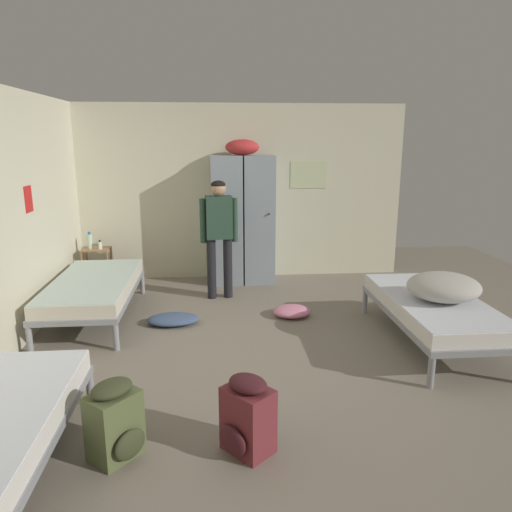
# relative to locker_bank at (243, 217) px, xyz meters

# --- Properties ---
(ground_plane) EXTENTS (9.23, 9.23, 0.00)m
(ground_plane) POSITION_rel_locker_bank_xyz_m (-0.01, -2.60, -0.97)
(ground_plane) COLOR gray
(room_backdrop) EXTENTS (4.88, 5.83, 2.58)m
(room_backdrop) POSITION_rel_locker_bank_xyz_m (-1.31, -1.27, 0.32)
(room_backdrop) COLOR beige
(room_backdrop) RESTS_ON ground_plane
(locker_bank) EXTENTS (0.90, 0.55, 2.07)m
(locker_bank) POSITION_rel_locker_bank_xyz_m (0.00, 0.00, 0.00)
(locker_bank) COLOR #8C99A3
(locker_bank) RESTS_ON ground_plane
(shelf_unit) EXTENTS (0.38, 0.30, 0.57)m
(shelf_unit) POSITION_rel_locker_bank_xyz_m (-2.09, -0.13, -0.62)
(shelf_unit) COLOR #99704C
(shelf_unit) RESTS_ON ground_plane
(bed_left_rear) EXTENTS (0.90, 1.90, 0.49)m
(bed_left_rear) POSITION_rel_locker_bank_xyz_m (-1.84, -1.39, -0.59)
(bed_left_rear) COLOR gray
(bed_left_rear) RESTS_ON ground_plane
(bed_right) EXTENTS (0.90, 1.90, 0.49)m
(bed_right) POSITION_rel_locker_bank_xyz_m (1.82, -2.40, -0.59)
(bed_right) COLOR gray
(bed_right) RESTS_ON ground_plane
(bedding_heap) EXTENTS (0.73, 0.67, 0.28)m
(bedding_heap) POSITION_rel_locker_bank_xyz_m (1.88, -2.47, -0.34)
(bedding_heap) COLOR #B7B2A8
(bedding_heap) RESTS_ON bed_right
(person_traveler) EXTENTS (0.49, 0.23, 1.56)m
(person_traveler) POSITION_rel_locker_bank_xyz_m (-0.35, -0.74, -0.03)
(person_traveler) COLOR black
(person_traveler) RESTS_ON ground_plane
(water_bottle) EXTENTS (0.07, 0.07, 0.23)m
(water_bottle) POSITION_rel_locker_bank_xyz_m (-2.17, -0.11, -0.29)
(water_bottle) COLOR silver
(water_bottle) RESTS_ON shelf_unit
(lotion_bottle) EXTENTS (0.05, 0.05, 0.13)m
(lotion_bottle) POSITION_rel_locker_bank_xyz_m (-2.02, -0.17, -0.34)
(lotion_bottle) COLOR white
(lotion_bottle) RESTS_ON shelf_unit
(backpack_olive) EXTENTS (0.42, 0.41, 0.55)m
(backpack_olive) POSITION_rel_locker_bank_xyz_m (-1.09, -4.02, -0.71)
(backpack_olive) COLOR #566038
(backpack_olive) RESTS_ON ground_plane
(backpack_maroon) EXTENTS (0.42, 0.42, 0.55)m
(backpack_maroon) POSITION_rel_locker_bank_xyz_m (-0.22, -4.03, -0.71)
(backpack_maroon) COLOR maroon
(backpack_maroon) RESTS_ON ground_plane
(clothes_pile_denim) EXTENTS (0.59, 0.37, 0.12)m
(clothes_pile_denim) POSITION_rel_locker_bank_xyz_m (-0.91, -1.65, -0.91)
(clothes_pile_denim) COLOR #42567A
(clothes_pile_denim) RESTS_ON ground_plane
(clothes_pile_pink) EXTENTS (0.45, 0.38, 0.13)m
(clothes_pile_pink) POSITION_rel_locker_bank_xyz_m (0.49, -1.52, -0.91)
(clothes_pile_pink) COLOR pink
(clothes_pile_pink) RESTS_ON ground_plane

